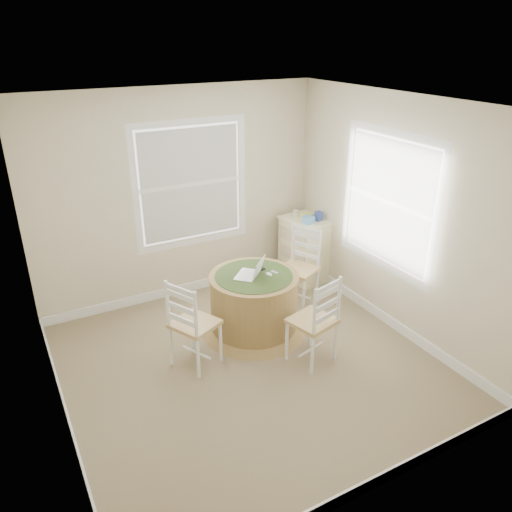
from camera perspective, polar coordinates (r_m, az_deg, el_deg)
room at (r=4.82m, az=0.02°, el=1.77°), size 3.64×3.64×2.64m
round_table at (r=5.60m, az=-0.25°, el=-5.18°), size 1.17×1.17×0.71m
chair_left at (r=5.08m, az=-7.02°, el=-7.64°), size 0.54×0.55×0.95m
chair_near at (r=5.12m, az=6.46°, el=-7.33°), size 0.51×0.49×0.95m
chair_right at (r=6.14m, az=4.85°, el=-1.51°), size 0.55×0.56×0.95m
laptop at (r=5.44m, az=-0.69°, el=-2.00°), size 0.41×0.41×0.22m
mouse at (r=5.47m, az=1.49°, el=-2.09°), size 0.08×0.10×0.03m
phone at (r=5.53m, az=2.11°, el=-1.89°), size 0.07×0.10×0.02m
keys at (r=5.58m, az=0.69°, el=-1.52°), size 0.07×0.07×0.02m
corner_chest at (r=6.80m, az=5.63°, el=0.77°), size 0.57×0.70×0.87m
tissue_box at (r=6.46m, az=6.03°, el=4.08°), size 0.13×0.13×0.10m
box_yellow at (r=6.68m, az=5.95°, el=4.61°), size 0.16×0.12×0.06m
box_blue at (r=6.59m, az=7.33°, el=4.53°), size 0.09×0.09×0.12m
cup_cream at (r=6.73m, az=4.39°, el=4.94°), size 0.07×0.07×0.09m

